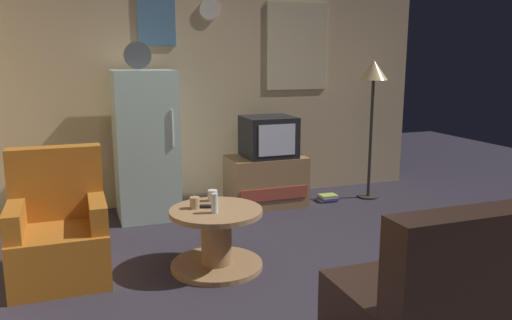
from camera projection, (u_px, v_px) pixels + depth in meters
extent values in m
plane|color=#2D2833|center=(296.00, 284.00, 3.70)|extent=(12.00, 12.00, 0.00)
cube|color=#D1B284|center=(208.00, 85.00, 5.69)|extent=(5.20, 0.10, 2.64)
cube|color=beige|center=(297.00, 46.00, 5.91)|extent=(0.76, 0.02, 1.00)
cube|color=teal|center=(156.00, 20.00, 5.31)|extent=(0.40, 0.02, 0.52)
cylinder|color=silver|center=(209.00, 10.00, 5.48)|extent=(0.22, 0.03, 0.22)
cube|color=silver|center=(146.00, 145.00, 5.13)|extent=(0.60, 0.60, 1.50)
cylinder|color=silver|center=(172.00, 128.00, 4.88)|extent=(0.02, 0.02, 0.36)
cylinder|color=#4C4C51|center=(137.00, 55.00, 4.86)|extent=(0.26, 0.04, 0.26)
cube|color=#9E754C|center=(266.00, 181.00, 5.62)|extent=(0.84, 0.52, 0.55)
cube|color=#AD4733|center=(275.00, 194.00, 5.39)|extent=(0.76, 0.01, 0.13)
cube|color=black|center=(268.00, 137.00, 5.53)|extent=(0.54, 0.50, 0.44)
cube|color=silver|center=(277.00, 140.00, 5.30)|extent=(0.41, 0.01, 0.33)
cylinder|color=#332D28|center=(368.00, 196.00, 5.97)|extent=(0.24, 0.24, 0.02)
cylinder|color=#332D28|center=(371.00, 139.00, 5.83)|extent=(0.04, 0.04, 1.40)
cone|color=#F2D18C|center=(374.00, 70.00, 5.68)|extent=(0.32, 0.32, 0.22)
cylinder|color=#9E754C|center=(217.00, 265.00, 3.98)|extent=(0.72, 0.72, 0.04)
cylinder|color=#9E754C|center=(216.00, 239.00, 3.94)|extent=(0.24, 0.24, 0.44)
cylinder|color=#9E754C|center=(216.00, 212.00, 3.89)|extent=(0.72, 0.72, 0.04)
cylinder|color=silver|center=(215.00, 203.00, 3.79)|extent=(0.05, 0.05, 0.15)
cylinder|color=silver|center=(213.00, 195.00, 4.11)|extent=(0.08, 0.08, 0.09)
cylinder|color=tan|center=(195.00, 203.00, 3.90)|extent=(0.08, 0.08, 0.09)
cube|color=black|center=(207.00, 206.00, 3.93)|extent=(0.16, 0.09, 0.02)
cube|color=#B2661E|center=(61.00, 254.00, 3.74)|extent=(0.68, 0.68, 0.40)
cube|color=#B2661E|center=(56.00, 183.00, 3.88)|extent=(0.68, 0.16, 0.56)
cube|color=#B2661E|center=(15.00, 219.00, 3.59)|extent=(0.12, 0.60, 0.20)
cube|color=#B2661E|center=(97.00, 211.00, 3.77)|extent=(0.12, 0.60, 0.20)
cube|color=black|center=(481.00, 309.00, 2.93)|extent=(1.70, 0.80, 0.40)
cube|color=#5EB594|center=(328.00, 200.00, 5.82)|extent=(0.20, 0.14, 0.02)
cube|color=#4B3EA1|center=(328.00, 198.00, 5.81)|extent=(0.20, 0.17, 0.03)
cube|color=#AAC451|center=(328.00, 196.00, 5.81)|extent=(0.19, 0.15, 0.03)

